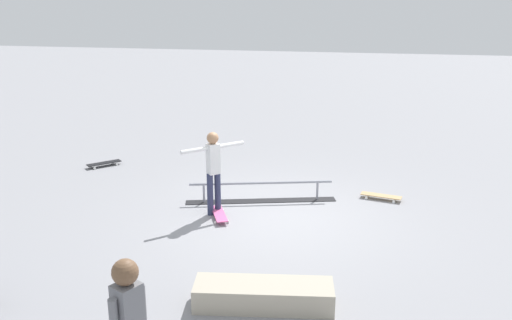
% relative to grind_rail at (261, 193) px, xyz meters
% --- Properties ---
extents(ground_plane, '(60.00, 60.00, 0.00)m').
position_rel_grind_rail_xyz_m(ground_plane, '(-0.43, 0.73, -0.18)').
color(ground_plane, gray).
extents(grind_rail, '(2.93, 1.01, 0.41)m').
position_rel_grind_rail_xyz_m(grind_rail, '(0.00, 0.00, 0.00)').
color(grind_rail, black).
rests_on(grind_rail, ground_plane).
extents(skate_ledge, '(1.88, 0.79, 0.32)m').
position_rel_grind_rail_xyz_m(skate_ledge, '(-0.76, 3.77, -0.01)').
color(skate_ledge, '#B2A893').
rests_on(skate_ledge, ground_plane).
extents(skater_main, '(0.97, 0.92, 1.57)m').
position_rel_grind_rail_xyz_m(skater_main, '(0.73, 0.81, 0.74)').
color(skater_main, '#2D3351').
rests_on(skater_main, ground_plane).
extents(skateboard_main, '(0.51, 0.81, 0.09)m').
position_rel_grind_rail_xyz_m(skateboard_main, '(0.59, 0.98, -0.10)').
color(skateboard_main, '#E05993').
rests_on(skateboard_main, ground_plane).
extents(loose_skateboard_black, '(0.70, 0.71, 0.09)m').
position_rel_grind_rail_xyz_m(loose_skateboard_black, '(4.10, -1.54, -0.10)').
color(loose_skateboard_black, black).
rests_on(loose_skateboard_black, ground_plane).
extents(loose_skateboard_natural, '(0.82, 0.38, 0.09)m').
position_rel_grind_rail_xyz_m(loose_skateboard_natural, '(-2.34, -0.57, -0.10)').
color(loose_skateboard_natural, tan).
rests_on(loose_skateboard_natural, ground_plane).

